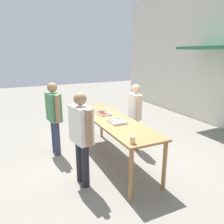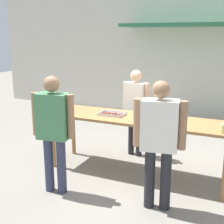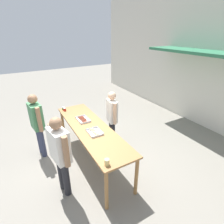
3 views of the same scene
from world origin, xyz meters
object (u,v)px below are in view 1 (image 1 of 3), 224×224
Objects in this scene: food_tray_buns at (117,122)px; condiment_jar_ketchup at (82,106)px; beer_cup at (133,140)px; person_customer_holding_hotdog at (54,113)px; food_tray_sausages at (103,114)px; person_customer_with_cup at (81,132)px; person_server_behind_table at (135,111)px; condiment_jar_mustard at (81,105)px.

condiment_jar_ketchup reaches higher than food_tray_buns.
beer_cup is 2.25m from person_customer_holding_hotdog.
condiment_jar_ketchup is 0.85m from person_customer_holding_hotdog.
food_tray_sausages is at bearing -179.91° from food_tray_buns.
person_customer_holding_hotdog is 1.00× the size of person_customer_with_cup.
beer_cup is at bearing -13.48° from food_tray_buns.
food_tray_sausages is 0.24× the size of person_customer_holding_hotdog.
food_tray_sausages is 3.46× the size of beer_cup.
person_customer_holding_hotdog is at bearing -3.15° from person_customer_with_cup.
person_server_behind_table is (0.12, 0.76, 0.00)m from food_tray_sausages.
beer_cup reaches higher than food_tray_sausages.
condiment_jar_mustard reaches higher than food_tray_buns.
person_server_behind_table is (0.89, 1.00, -0.03)m from condiment_jar_ketchup.
food_tray_buns is 0.22× the size of person_customer_with_cup.
condiment_jar_mustard is 0.05× the size of person_customer_with_cup.
person_customer_with_cup is (1.01, -0.83, 0.03)m from food_tray_sausages.
person_customer_holding_hotdog is at bearing -59.22° from condiment_jar_mustard.
condiment_jar_mustard is 0.10m from condiment_jar_ketchup.
condiment_jar_mustard and condiment_jar_ketchup have the same top height.
beer_cup is (2.57, 0.01, 0.02)m from condiment_jar_mustard.
beer_cup reaches higher than condiment_jar_mustard.
beer_cup is 0.07× the size of person_customer_holding_hotdog.
person_server_behind_table reaches higher than beer_cup.
condiment_jar_mustard is 0.05× the size of person_server_behind_table.
food_tray_sausages is at bearing 15.87° from condiment_jar_mustard.
person_customer_holding_hotdog is (-0.53, -1.77, 0.03)m from person_server_behind_table.
food_tray_sausages is 1.09× the size of food_tray_buns.
food_tray_sausages is 1.71m from beer_cup.
person_server_behind_table reaches higher than food_tray_sausages.
person_customer_holding_hotdog reaches higher than condiment_jar_ketchup.
food_tray_buns is 0.23× the size of person_server_behind_table.
food_tray_sausages is 0.90m from condiment_jar_mustard.
condiment_jar_mustard is (-0.87, -0.25, 0.03)m from food_tray_sausages.
condiment_jar_mustard is 1.41m from person_server_behind_table.
condiment_jar_mustard is 2.57m from beer_cup.
person_customer_with_cup reaches higher than food_tray_sausages.
food_tray_buns is 1.50m from person_customer_holding_hotdog.
person_server_behind_table is (-1.58, 1.00, -0.04)m from beer_cup.
condiment_jar_mustard is 0.72× the size of beer_cup.
condiment_jar_ketchup is 0.05× the size of person_server_behind_table.
person_customer_with_cup is (0.89, -1.59, 0.03)m from person_server_behind_table.
condiment_jar_mustard is 1.00× the size of condiment_jar_ketchup.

